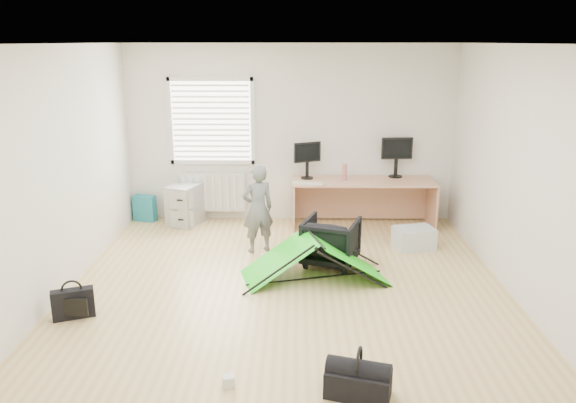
{
  "coord_description": "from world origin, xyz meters",
  "views": [
    {
      "loc": [
        0.09,
        -5.79,
        2.73
      ],
      "look_at": [
        0.0,
        0.4,
        0.95
      ],
      "focal_mm": 35.0,
      "sensor_mm": 36.0,
      "label": 1
    }
  ],
  "objects_px": {
    "thermos": "(344,172)",
    "laptop_bag": "(73,304)",
    "kite": "(315,259)",
    "office_chair": "(331,241)",
    "desk": "(363,203)",
    "filing_cabinet": "(185,205)",
    "person": "(258,209)",
    "duffel_bag": "(358,383)",
    "monitor_right": "(396,163)",
    "monitor_left": "(307,165)",
    "storage_crate": "(414,238)"
  },
  "relations": [
    {
      "from": "monitor_left",
      "to": "kite",
      "type": "height_order",
      "value": "monitor_left"
    },
    {
      "from": "monitor_right",
      "to": "person",
      "type": "xyz_separation_m",
      "value": [
        -2.02,
        -1.3,
        -0.35
      ]
    },
    {
      "from": "kite",
      "to": "office_chair",
      "type": "bearing_deg",
      "value": 50.87
    },
    {
      "from": "monitor_right",
      "to": "duffel_bag",
      "type": "xyz_separation_m",
      "value": [
        -1.02,
        -4.49,
        -0.83
      ]
    },
    {
      "from": "desk",
      "to": "duffel_bag",
      "type": "height_order",
      "value": "desk"
    },
    {
      "from": "office_chair",
      "to": "storage_crate",
      "type": "distance_m",
      "value": 1.31
    },
    {
      "from": "thermos",
      "to": "person",
      "type": "bearing_deg",
      "value": -138.82
    },
    {
      "from": "kite",
      "to": "person",
      "type": "bearing_deg",
      "value": 113.65
    },
    {
      "from": "thermos",
      "to": "person",
      "type": "xyz_separation_m",
      "value": [
        -1.22,
        -1.07,
        -0.25
      ]
    },
    {
      "from": "desk",
      "to": "duffel_bag",
      "type": "relative_size",
      "value": 4.14
    },
    {
      "from": "desk",
      "to": "monitor_left",
      "type": "distance_m",
      "value": 1.02
    },
    {
      "from": "filing_cabinet",
      "to": "storage_crate",
      "type": "distance_m",
      "value": 3.46
    },
    {
      "from": "thermos",
      "to": "laptop_bag",
      "type": "relative_size",
      "value": 0.61
    },
    {
      "from": "desk",
      "to": "filing_cabinet",
      "type": "xyz_separation_m",
      "value": [
        -2.71,
        0.07,
        -0.05
      ]
    },
    {
      "from": "desk",
      "to": "kite",
      "type": "relative_size",
      "value": 1.27
    },
    {
      "from": "desk",
      "to": "thermos",
      "type": "relative_size",
      "value": 8.43
    },
    {
      "from": "laptop_bag",
      "to": "duffel_bag",
      "type": "relative_size",
      "value": 0.81
    },
    {
      "from": "office_chair",
      "to": "storage_crate",
      "type": "xyz_separation_m",
      "value": [
        1.17,
        0.58,
        -0.15
      ]
    },
    {
      "from": "monitor_left",
      "to": "kite",
      "type": "relative_size",
      "value": 0.26
    },
    {
      "from": "duffel_bag",
      "to": "filing_cabinet",
      "type": "bearing_deg",
      "value": 132.78
    },
    {
      "from": "duffel_bag",
      "to": "thermos",
      "type": "bearing_deg",
      "value": 102.96
    },
    {
      "from": "filing_cabinet",
      "to": "monitor_right",
      "type": "xyz_separation_m",
      "value": [
        3.22,
        0.15,
        0.63
      ]
    },
    {
      "from": "person",
      "to": "duffel_bag",
      "type": "distance_m",
      "value": 3.38
    },
    {
      "from": "filing_cabinet",
      "to": "duffel_bag",
      "type": "bearing_deg",
      "value": -42.09
    },
    {
      "from": "laptop_bag",
      "to": "storage_crate",
      "type": "bearing_deg",
      "value": 6.89
    },
    {
      "from": "monitor_left",
      "to": "storage_crate",
      "type": "bearing_deg",
      "value": -60.09
    },
    {
      "from": "laptop_bag",
      "to": "kite",
      "type": "bearing_deg",
      "value": 0.81
    },
    {
      "from": "office_chair",
      "to": "person",
      "type": "distance_m",
      "value": 1.08
    },
    {
      "from": "thermos",
      "to": "duffel_bag",
      "type": "height_order",
      "value": "thermos"
    },
    {
      "from": "desk",
      "to": "filing_cabinet",
      "type": "bearing_deg",
      "value": 178.37
    },
    {
      "from": "desk",
      "to": "laptop_bag",
      "type": "height_order",
      "value": "desk"
    },
    {
      "from": "office_chair",
      "to": "laptop_bag",
      "type": "distance_m",
      "value": 3.09
    },
    {
      "from": "monitor_left",
      "to": "laptop_bag",
      "type": "distance_m",
      "value": 4.01
    },
    {
      "from": "kite",
      "to": "storage_crate",
      "type": "xyz_separation_m",
      "value": [
        1.38,
        1.06,
        -0.11
      ]
    },
    {
      "from": "desk",
      "to": "person",
      "type": "height_order",
      "value": "person"
    },
    {
      "from": "desk",
      "to": "office_chair",
      "type": "relative_size",
      "value": 3.21
    },
    {
      "from": "desk",
      "to": "storage_crate",
      "type": "height_order",
      "value": "desk"
    },
    {
      "from": "office_chair",
      "to": "laptop_bag",
      "type": "bearing_deg",
      "value": 47.78
    },
    {
      "from": "thermos",
      "to": "office_chair",
      "type": "height_order",
      "value": "thermos"
    },
    {
      "from": "desk",
      "to": "office_chair",
      "type": "xyz_separation_m",
      "value": [
        -0.57,
        -1.51,
        -0.06
      ]
    },
    {
      "from": "office_chair",
      "to": "laptop_bag",
      "type": "xyz_separation_m",
      "value": [
        -2.7,
        -1.49,
        -0.14
      ]
    },
    {
      "from": "thermos",
      "to": "kite",
      "type": "xyz_separation_m",
      "value": [
        -0.49,
        -1.98,
        -0.59
      ]
    },
    {
      "from": "monitor_left",
      "to": "laptop_bag",
      "type": "bearing_deg",
      "value": -152.56
    },
    {
      "from": "filing_cabinet",
      "to": "office_chair",
      "type": "xyz_separation_m",
      "value": [
        2.14,
        -1.58,
        -0.01
      ]
    },
    {
      "from": "monitor_left",
      "to": "storage_crate",
      "type": "relative_size",
      "value": 0.82
    },
    {
      "from": "monitor_right",
      "to": "kite",
      "type": "bearing_deg",
      "value": -125.68
    },
    {
      "from": "duffel_bag",
      "to": "storage_crate",
      "type": "bearing_deg",
      "value": 87.54
    },
    {
      "from": "filing_cabinet",
      "to": "thermos",
      "type": "bearing_deg",
      "value": 19.05
    },
    {
      "from": "laptop_bag",
      "to": "duffel_bag",
      "type": "bearing_deg",
      "value": -45.94
    },
    {
      "from": "monitor_left",
      "to": "monitor_right",
      "type": "height_order",
      "value": "monitor_right"
    }
  ]
}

